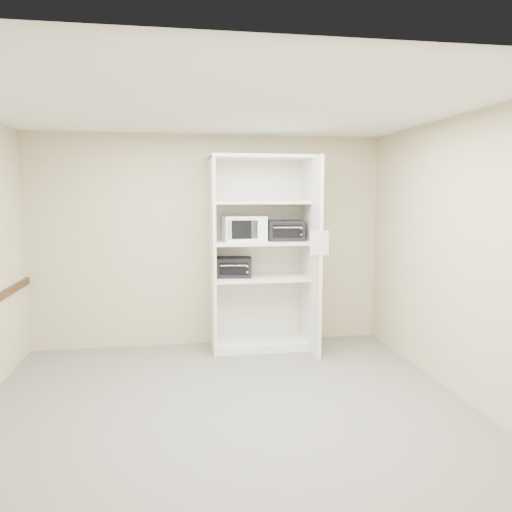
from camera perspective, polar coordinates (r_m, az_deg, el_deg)
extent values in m
cube|color=slate|center=(4.84, -3.44, -16.64)|extent=(4.50, 4.00, 0.01)
cube|color=white|center=(4.50, -3.70, 16.69)|extent=(4.50, 4.00, 0.01)
cube|color=#C6BB93|center=(6.46, -5.36, 1.72)|extent=(4.50, 0.02, 2.70)
cube|color=#C6BB93|center=(2.53, 1.07, -6.57)|extent=(4.50, 0.02, 2.70)
cube|color=#C6BB93|center=(5.21, 21.90, -0.03)|extent=(0.02, 4.00, 2.70)
cube|color=white|center=(6.16, -4.95, 0.07)|extent=(0.04, 0.60, 2.40)
cube|color=white|center=(6.22, 6.25, 0.12)|extent=(0.04, 0.90, 2.40)
cube|color=white|center=(6.53, 0.10, 0.49)|extent=(1.24, 0.02, 2.40)
cube|color=white|center=(6.49, 0.51, -9.94)|extent=(1.16, 0.56, 0.10)
cube|color=white|center=(6.29, 0.52, -2.52)|extent=(1.16, 0.56, 0.04)
cube|color=white|center=(6.24, 0.53, 1.56)|extent=(1.16, 0.56, 0.04)
cube|color=white|center=(6.21, 0.53, 6.16)|extent=(1.16, 0.56, 0.04)
cube|color=white|center=(6.22, 0.54, 11.23)|extent=(1.24, 0.60, 0.04)
cube|color=white|center=(6.22, -1.41, 3.17)|extent=(0.54, 0.43, 0.31)
cube|color=black|center=(6.28, 3.43, 2.93)|extent=(0.47, 0.37, 0.25)
cube|color=black|center=(6.26, -2.54, -1.28)|extent=(0.47, 0.38, 0.24)
cube|color=white|center=(5.76, 7.26, 1.48)|extent=(0.22, 0.01, 0.28)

